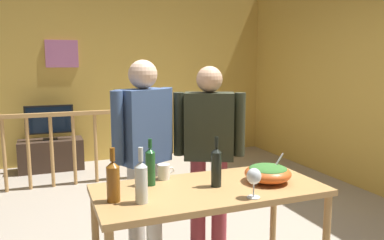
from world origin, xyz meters
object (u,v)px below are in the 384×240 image
framed_picture (62,54)px  mug_white (164,172)px  serving_table (210,198)px  wine_glass (254,177)px  person_standing_left (144,145)px  person_standing_right (209,143)px  stair_railing (78,140)px  wine_bottle_dark (216,166)px  wine_bottle_amber (113,180)px  tv_console (51,155)px  wine_bottle_green (150,166)px  wine_bottle_clear (141,181)px  salad_bowl (268,172)px  flat_screen_tv (49,120)px

framed_picture → mug_white: bearing=-82.8°
serving_table → wine_glass: 0.38m
person_standing_left → person_standing_right: (0.55, -0.00, -0.03)m
framed_picture → stair_railing: framed_picture is taller
wine_bottle_dark → wine_bottle_amber: (-0.68, -0.03, -0.01)m
wine_bottle_dark → stair_railing: bearing=102.9°
tv_console → stair_railing: bearing=-69.0°
framed_picture → wine_bottle_green: framed_picture is taller
serving_table → wine_bottle_clear: size_ratio=4.52×
salad_bowl → wine_bottle_amber: (-1.04, 0.01, 0.06)m
stair_railing → wine_bottle_amber: bearing=-90.6°
stair_railing → person_standing_right: size_ratio=1.46×
wine_bottle_dark → person_standing_left: bearing=116.6°
stair_railing → tv_console: size_ratio=2.51×
person_standing_right → flat_screen_tv: bearing=-43.3°
stair_railing → person_standing_left: (0.33, -2.18, 0.36)m
flat_screen_tv → wine_bottle_amber: bearing=-85.4°
serving_table → wine_bottle_green: bearing=152.7°
stair_railing → mug_white: stair_railing is taller
person_standing_left → person_standing_right: bearing=155.1°
wine_bottle_dark → wine_bottle_clear: (-0.53, -0.11, -0.00)m
framed_picture → wine_bottle_amber: bearing=-89.1°
stair_railing → wine_bottle_amber: (-0.03, -2.86, 0.32)m
serving_table → person_standing_right: bearing=66.7°
wine_glass → wine_bottle_clear: size_ratio=0.56×
person_standing_left → serving_table: bearing=88.4°
mug_white → wine_bottle_amber: bearing=-142.3°
serving_table → wine_bottle_clear: 0.54m
wine_bottle_green → mug_white: bearing=38.5°
framed_picture → serving_table: size_ratio=0.32×
framed_picture → stair_railing: bearing=-85.4°
tv_console → wine_bottle_green: size_ratio=2.87×
wine_bottle_clear → person_standing_left: 0.78m
wine_bottle_green → person_standing_left: person_standing_left is taller
tv_console → wine_bottle_amber: wine_bottle_amber is taller
stair_railing → flat_screen_tv: (-0.32, 0.81, 0.17)m
wine_glass → person_standing_right: 0.92m
wine_glass → person_standing_right: (0.11, 0.92, 0.02)m
tv_console → wine_bottle_amber: bearing=-85.4°
salad_bowl → wine_glass: (-0.25, -0.24, 0.06)m
tv_console → mug_white: mug_white is taller
wine_bottle_dark → tv_console: bearing=104.8°
flat_screen_tv → serving_table: bearing=-75.7°
wine_bottle_amber → person_standing_right: (0.91, 0.67, 0.01)m
framed_picture → flat_screen_tv: bearing=-125.8°
person_standing_right → stair_railing: bearing=-43.2°
salad_bowl → wine_bottle_amber: size_ratio=0.98×
wine_bottle_amber → serving_table: bearing=3.1°
wine_bottle_dark → mug_white: (-0.27, 0.28, -0.08)m
mug_white → salad_bowl: bearing=-26.5°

